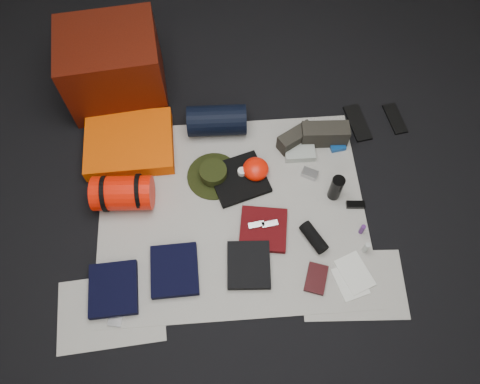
{
  "coord_description": "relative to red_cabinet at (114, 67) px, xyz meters",
  "views": [
    {
      "loc": [
        -0.04,
        -1.16,
        2.58
      ],
      "look_at": [
        0.05,
        0.08,
        0.1
      ],
      "focal_mm": 35.0,
      "sensor_mm": 36.0,
      "label": 1
    }
  ],
  "objects": [
    {
      "name": "map_booklet",
      "position": [
        1.37,
        -1.39,
        -0.24
      ],
      "size": [
        0.22,
        0.26,
        0.01
      ],
      "primitive_type": "cube",
      "rotation": [
        0.0,
        0.0,
        0.37
      ],
      "color": "silver",
      "rests_on": "newspaper_mat"
    },
    {
      "name": "speaker",
      "position": [
        1.16,
        -1.18,
        -0.21
      ],
      "size": [
        0.16,
        0.21,
        0.08
      ],
      "primitive_type": "cylinder",
      "rotation": [
        1.57,
        0.0,
        0.5
      ],
      "color": "black",
      "rests_on": "newspaper_mat"
    },
    {
      "name": "tape_roll",
      "position": [
        0.78,
        -0.72,
        -0.2
      ],
      "size": [
        0.05,
        0.05,
        0.03
      ],
      "primitive_type": "cylinder",
      "color": "silver",
      "rests_on": "black_tshirt"
    },
    {
      "name": "boonie_brim",
      "position": [
        0.6,
        -0.71,
        -0.24
      ],
      "size": [
        0.41,
        0.41,
        0.01
      ],
      "primitive_type": "cylinder",
      "rotation": [
        0.0,
        0.0,
        0.27
      ],
      "color": "black",
      "rests_on": "newspaper_mat"
    },
    {
      "name": "toiletry_clear",
      "position": [
        1.45,
        -1.26,
        -0.2
      ],
      "size": [
        0.03,
        0.03,
        0.09
      ],
      "primitive_type": "cylinder",
      "rotation": [
        0.0,
        0.0,
        -0.05
      ],
      "color": "#AFB3AE",
      "rests_on": "newspaper_mat"
    },
    {
      "name": "sunglasses",
      "position": [
        1.45,
        -0.98,
        -0.23
      ],
      "size": [
        0.11,
        0.05,
        0.03
      ],
      "primitive_type": "cube",
      "rotation": [
        0.0,
        0.0,
        -0.07
      ],
      "color": "black",
      "rests_on": "newspaper_mat"
    },
    {
      "name": "red_cabinet",
      "position": [
        0.0,
        0.0,
        0.0
      ],
      "size": [
        0.66,
        0.57,
        0.51
      ],
      "primitive_type": "cube",
      "rotation": [
        0.0,
        0.0,
        0.1
      ],
      "color": "#430E04",
      "rests_on": "floor"
    },
    {
      "name": "newspaper_mat",
      "position": [
        0.7,
        -0.96,
        -0.25
      ],
      "size": [
        1.6,
        1.3,
        0.01
      ],
      "primitive_type": "cube",
      "color": "beige",
      "rests_on": "floor"
    },
    {
      "name": "red_shirt",
      "position": [
        0.88,
        -1.1,
        -0.23
      ],
      "size": [
        0.31,
        0.31,
        0.04
      ],
      "primitive_type": "cube",
      "rotation": [
        0.0,
        0.0,
        -0.16
      ],
      "color": "#4B080A",
      "rests_on": "newspaper_mat"
    },
    {
      "name": "newspaper_sheet_front_right",
      "position": [
        1.35,
        -1.46,
        -0.25
      ],
      "size": [
        0.6,
        0.43,
        0.0
      ],
      "primitive_type": "cube",
      "rotation": [
        0.0,
        0.0,
        -0.05
      ],
      "color": "beige",
      "rests_on": "floor"
    },
    {
      "name": "energy_bar_b",
      "position": [
        0.92,
        -1.08,
        -0.2
      ],
      "size": [
        0.1,
        0.05,
        0.01
      ],
      "primitive_type": "cube",
      "rotation": [
        0.0,
        0.0,
        0.14
      ],
      "color": "#B4B4B9",
      "rests_on": "red_shirt"
    },
    {
      "name": "trousers_navy_a",
      "position": [
        0.01,
        -1.4,
        -0.22
      ],
      "size": [
        0.28,
        0.31,
        0.05
      ],
      "primitive_type": "cube",
      "rotation": [
        0.0,
        0.0,
        0.05
      ],
      "color": "black",
      "rests_on": "newspaper_mat"
    },
    {
      "name": "trousers_charcoal",
      "position": [
        0.77,
        -1.31,
        -0.23
      ],
      "size": [
        0.26,
        0.29,
        0.04
      ],
      "primitive_type": "cube",
      "rotation": [
        0.0,
        0.0,
        -0.06
      ],
      "color": "black",
      "rests_on": "newspaper_mat"
    },
    {
      "name": "water_bottle",
      "position": [
        1.33,
        -0.89,
        -0.15
      ],
      "size": [
        0.1,
        0.1,
        0.19
      ],
      "primitive_type": "cylinder",
      "rotation": [
        0.0,
        0.0,
        0.42
      ],
      "color": "black",
      "rests_on": "newspaper_mat"
    },
    {
      "name": "sack_strap_left",
      "position": [
        -0.04,
        -0.84,
        -0.14
      ],
      "size": [
        0.02,
        0.22,
        0.22
      ],
      "primitive_type": "cylinder",
      "rotation": [
        0.0,
        1.57,
        0.0
      ],
      "color": "black",
      "rests_on": "newspaper_mat"
    },
    {
      "name": "map_printout",
      "position": [
        1.34,
        -1.44,
        -0.24
      ],
      "size": [
        0.2,
        0.23,
        0.01
      ],
      "primitive_type": "cube",
      "rotation": [
        0.0,
        0.0,
        0.27
      ],
      "color": "silver",
      "rests_on": "newspaper_mat"
    },
    {
      "name": "sack_strap_right",
      "position": [
        0.16,
        -0.84,
        -0.14
      ],
      "size": [
        0.02,
        0.22,
        0.22
      ],
      "primitive_type": "cylinder",
      "rotation": [
        0.0,
        1.57,
        0.0
      ],
      "color": "black",
      "rests_on": "newspaper_mat"
    },
    {
      "name": "black_tshirt",
      "position": [
        0.76,
        -0.75,
        -0.23
      ],
      "size": [
        0.4,
        0.39,
        0.03
      ],
      "primitive_type": "cube",
      "rotation": [
        0.0,
        0.0,
        0.3
      ],
      "color": "black",
      "rests_on": "newspaper_mat"
    },
    {
      "name": "key_cluster",
      "position": [
        0.03,
        -1.56,
        -0.24
      ],
      "size": [
        0.09,
        0.09,
        0.01
      ],
      "primitive_type": "cube",
      "rotation": [
        0.0,
        0.0,
        -0.17
      ],
      "color": "#B4B4B9",
      "rests_on": "newspaper_mat"
    },
    {
      "name": "trousers_navy_b",
      "position": [
        0.35,
        -1.31,
        -0.22
      ],
      "size": [
        0.27,
        0.31,
        0.05
      ],
      "primitive_type": "cube",
      "rotation": [
        0.0,
        0.0,
        0.03
      ],
      "color": "black",
      "rests_on": "newspaper_mat"
    },
    {
      "name": "toiletry_purple",
      "position": [
        1.45,
        -1.15,
        -0.21
      ],
      "size": [
        0.04,
        0.04,
        0.08
      ],
      "primitive_type": "cylinder",
      "rotation": [
        0.0,
        0.0,
        0.42
      ],
      "color": "#4B1F66",
      "rests_on": "newspaper_mat"
    },
    {
      "name": "sleeping_pad",
      "position": [
        0.08,
        -0.46,
        -0.2
      ],
      "size": [
        0.56,
        0.47,
        0.1
      ],
      "primitive_type": "cube",
      "rotation": [
        0.0,
        0.0,
        0.03
      ],
      "color": "#F65102",
      "rests_on": "newspaper_mat"
    },
    {
      "name": "flip_flop_right",
      "position": [
        1.83,
        -0.36,
        -0.25
      ],
      "size": [
        0.13,
        0.25,
        0.01
      ],
      "primitive_type": "cube",
      "rotation": [
        0.0,
        0.0,
        0.16
      ],
      "color": "black",
      "rests_on": "floor"
    },
    {
      "name": "energy_bar_a",
      "position": [
        0.84,
        -1.08,
        -0.2
      ],
      "size": [
        0.1,
        0.05,
        0.01
      ],
      "primitive_type": "cube",
      "rotation": [
        0.0,
        0.0,
        0.14
      ],
      "color": "#B4B4B9",
      "rests_on": "red_shirt"
    },
    {
      "name": "navy_duffel",
      "position": [
        0.64,
        -0.36,
        -0.15
      ],
      "size": [
        0.38,
        0.21,
        0.2
      ],
      "primitive_type": "cylinder",
      "rotation": [
        0.0,
        1.57,
        -0.03
      ],
      "color": "black",
      "rests_on": "newspaper_mat"
    },
    {
      "name": "newspaper_sheet_front_left",
      "position": [
        0.0,
        -1.51,
        -0.25
      ],
      "size": [
        0.61,
        0.44,
        0.0
      ],
      "primitive_type": "cube",
      "rotation": [
        0.0,
        0.0,
        0.07
      ],
      "color": "beige",
      "rests_on": "floor"
    },
    {
      "name": "hiking_boot_right",
      "position": [
        1.32,
        -0.5,
        -0.17
      ],
      "size": [
        0.3,
        0.13,
        0.15
      ],
      "primitive_type": "cube",
      "rotation": [
        0.0,
        0.0,
        -0.04
      ],
      "color": "#2A2821",
      "rests_on": "newspaper_mat"
    },
    {
      "name": "paperback_book",
      "position": [
        1.15,
        -1.41,
        -0.24
      ],
      "size": [
        0.16,
        0.2,
        0.02
      ],
      "primitive_type": "cube",
      "rotation": [
        0.0,
        0.0,
        -0.33
      ],
      "color": "black",
      "rests_on": "newspaper_mat"
    },
    {
      "name": "stuff_sack",
      "position": [
        0.06,
        -0.84,
        -0.14
      ],
      "size": [
        0.36,
        0.22,
        0.21
      ],
      "primitive_type": "cylinder",
      "rotation": [
        0.0,
        1.57,
        -0.05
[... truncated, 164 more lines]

